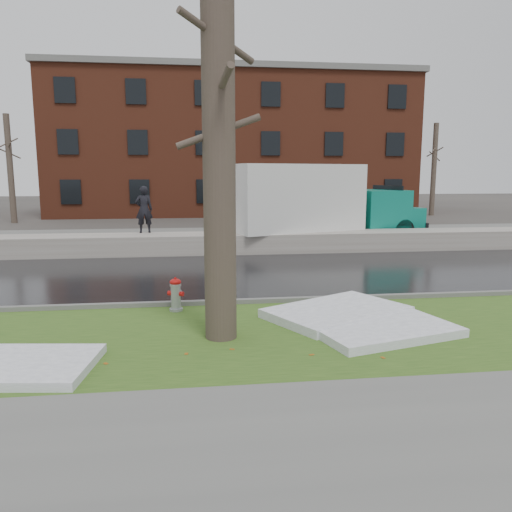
{
  "coord_description": "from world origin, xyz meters",
  "views": [
    {
      "loc": [
        -1.18,
        -10.13,
        3.01
      ],
      "look_at": [
        0.36,
        1.85,
        1.0
      ],
      "focal_mm": 35.0,
      "sensor_mm": 36.0,
      "label": 1
    }
  ],
  "objects": [
    {
      "name": "curb",
      "position": [
        0.0,
        1.0,
        0.07
      ],
      "size": [
        60.0,
        0.15,
        0.14
      ],
      "primitive_type": "cube",
      "color": "slate",
      "rests_on": "ground"
    },
    {
      "name": "verge",
      "position": [
        0.0,
        -1.25,
        0.02
      ],
      "size": [
        60.0,
        4.5,
        0.04
      ],
      "primitive_type": "cube",
      "color": "#2D4B19",
      "rests_on": "ground"
    },
    {
      "name": "bg_tree_center",
      "position": [
        -6.0,
        26.0,
        3.33
      ],
      "size": [
        1.4,
        1.62,
        6.5
      ],
      "color": "brown",
      "rests_on": "ground"
    },
    {
      "name": "bg_tree_right",
      "position": [
        16.0,
        24.0,
        3.33
      ],
      "size": [
        1.4,
        1.62,
        6.5
      ],
      "color": "brown",
      "rests_on": "ground"
    },
    {
      "name": "sidewalk",
      "position": [
        0.0,
        -5.0,
        0.03
      ],
      "size": [
        60.0,
        3.0,
        0.05
      ],
      "primitive_type": "cube",
      "color": "slate",
      "rests_on": "ground"
    },
    {
      "name": "ground",
      "position": [
        0.0,
        0.0,
        0.0
      ],
      "size": [
        120.0,
        120.0,
        0.0
      ],
      "primitive_type": "plane",
      "color": "#47423D",
      "rests_on": "ground"
    },
    {
      "name": "brick_building",
      "position": [
        2.0,
        30.0,
        5.0
      ],
      "size": [
        26.0,
        12.0,
        10.0
      ],
      "primitive_type": "cube",
      "color": "brown",
      "rests_on": "ground"
    },
    {
      "name": "fire_hydrant",
      "position": [
        -1.57,
        0.58,
        0.44
      ],
      "size": [
        0.37,
        0.35,
        0.75
      ],
      "rotation": [
        0.0,
        0.0,
        -0.38
      ],
      "color": "#9D9FA4",
      "rests_on": "verge"
    },
    {
      "name": "snow_patch_side",
      "position": [
        1.8,
        -0.3,
        0.13
      ],
      "size": [
        3.32,
        2.91,
        0.18
      ],
      "primitive_type": "cube",
      "rotation": [
        0.0,
        0.0,
        0.5
      ],
      "color": "white",
      "rests_on": "verge"
    },
    {
      "name": "worker",
      "position": [
        -2.99,
        9.3,
        1.64
      ],
      "size": [
        0.72,
        0.53,
        1.79
      ],
      "primitive_type": "imported",
      "rotation": [
        0.0,
        0.0,
        3.31
      ],
      "color": "black",
      "rests_on": "snowbank"
    },
    {
      "name": "road",
      "position": [
        0.0,
        4.5,
        0.01
      ],
      "size": [
        60.0,
        7.0,
        0.03
      ],
      "primitive_type": "cube",
      "color": "black",
      "rests_on": "ground"
    },
    {
      "name": "bg_tree_left",
      "position": [
        -12.0,
        22.0,
        3.33
      ],
      "size": [
        1.4,
        1.62,
        6.5
      ],
      "color": "brown",
      "rests_on": "ground"
    },
    {
      "name": "tree",
      "position": [
        -0.7,
        -1.34,
        3.64
      ],
      "size": [
        1.49,
        1.76,
        7.15
      ],
      "rotation": [
        0.0,
        0.0,
        -0.26
      ],
      "color": "brown",
      "rests_on": "verge"
    },
    {
      "name": "snow_patch_near",
      "position": [
        2.29,
        -1.33,
        0.12
      ],
      "size": [
        3.04,
        2.63,
        0.16
      ],
      "primitive_type": "cube",
      "rotation": [
        0.0,
        0.0,
        0.27
      ],
      "color": "white",
      "rests_on": "verge"
    },
    {
      "name": "parking_lot",
      "position": [
        0.0,
        13.0,
        0.01
      ],
      "size": [
        60.0,
        9.0,
        0.03
      ],
      "primitive_type": "cube",
      "color": "slate",
      "rests_on": "ground"
    },
    {
      "name": "snowbank",
      "position": [
        0.0,
        8.7,
        0.38
      ],
      "size": [
        60.0,
        1.6,
        0.75
      ],
      "primitive_type": "cube",
      "color": "#A49F96",
      "rests_on": "ground"
    },
    {
      "name": "box_truck",
      "position": [
        3.93,
        9.94,
        1.78
      ],
      "size": [
        10.08,
        4.88,
        3.37
      ],
      "rotation": [
        0.0,
        0.0,
        0.32
      ],
      "color": "black",
      "rests_on": "ground"
    },
    {
      "name": "snow_patch_far",
      "position": [
        -3.85,
        -2.5,
        0.11
      ],
      "size": [
        2.38,
        1.86,
        0.14
      ],
      "primitive_type": "cube",
      "rotation": [
        0.0,
        0.0,
        -0.13
      ],
      "color": "white",
      "rests_on": "verge"
    }
  ]
}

